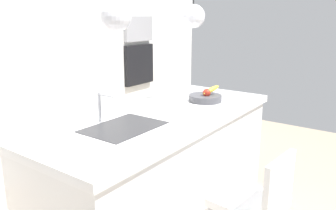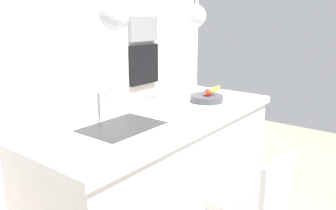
# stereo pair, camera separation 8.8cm
# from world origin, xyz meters

# --- Properties ---
(back_wall) EXTENTS (6.00, 0.10, 2.60)m
(back_wall) POSITION_xyz_m (0.00, 1.65, 1.30)
(back_wall) COLOR white
(back_wall) RESTS_ON ground
(kitchen_island) EXTENTS (2.28, 0.94, 0.94)m
(kitchen_island) POSITION_xyz_m (0.00, 0.00, 0.47)
(kitchen_island) COLOR white
(kitchen_island) RESTS_ON ground
(sink_basin) EXTENTS (0.56, 0.40, 0.02)m
(sink_basin) POSITION_xyz_m (-0.43, 0.00, 0.94)
(sink_basin) COLOR #2D2D30
(sink_basin) RESTS_ON kitchen_island
(faucet) EXTENTS (0.02, 0.17, 0.22)m
(faucet) POSITION_xyz_m (-0.43, 0.21, 1.09)
(faucet) COLOR silver
(faucet) RESTS_ON kitchen_island
(fruit_bowl) EXTENTS (0.30, 0.30, 0.16)m
(fruit_bowl) POSITION_xyz_m (0.57, -0.09, 0.98)
(fruit_bowl) COLOR #4C4C51
(fruit_bowl) RESTS_ON kitchen_island
(microwave) EXTENTS (0.54, 0.08, 0.34)m
(microwave) POSITION_xyz_m (1.56, 1.58, 1.54)
(microwave) COLOR #9E9EA3
(microwave) RESTS_ON back_wall
(oven) EXTENTS (0.56, 0.08, 0.56)m
(oven) POSITION_xyz_m (1.56, 1.58, 1.04)
(oven) COLOR black
(oven) RESTS_ON back_wall
(chair_near) EXTENTS (0.46, 0.50, 0.83)m
(chair_near) POSITION_xyz_m (-0.03, -0.86, 0.47)
(chair_near) COLOR white
(chair_near) RESTS_ON ground
(pendant_light_left) EXTENTS (0.20, 0.20, 0.80)m
(pendant_light_left) POSITION_xyz_m (-0.47, 0.00, 1.71)
(pendant_light_left) COLOR silver
(pendant_light_right) EXTENTS (0.20, 0.20, 0.80)m
(pendant_light_right) POSITION_xyz_m (0.47, 0.00, 1.71)
(pendant_light_right) COLOR silver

